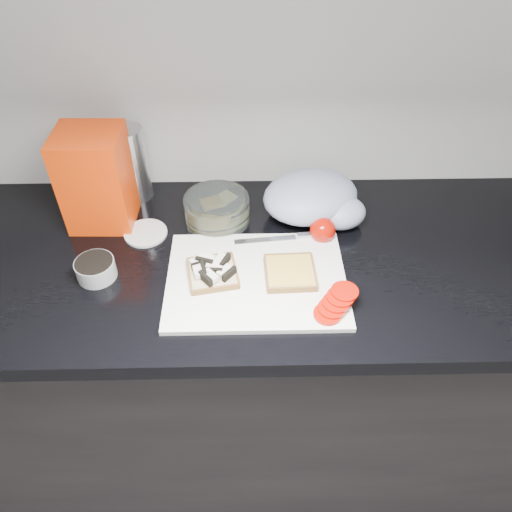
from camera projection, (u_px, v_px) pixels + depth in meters
The scene contains 14 objects.
base_cabinet at pixel (210, 367), 1.51m from camera, with size 3.50×0.60×0.86m, color black.
countertop at pixel (198, 260), 1.20m from camera, with size 3.50×0.64×0.04m, color black.
cutting_board at pixel (256, 279), 1.12m from camera, with size 0.40×0.30×0.01m, color white.
bread_left at pixel (212, 272), 1.11m from camera, with size 0.13×0.13×0.04m.
bread_right at pixel (290, 272), 1.12m from camera, with size 0.12×0.12×0.02m.
tomato_slices at pixel (336, 303), 1.04m from camera, with size 0.12×0.12×0.03m.
knife at pixel (292, 237), 1.21m from camera, with size 0.22×0.04×0.01m.
seed_tub at pixel (96, 268), 1.12m from camera, with size 0.09×0.09×0.05m.
tub_lid at pixel (146, 233), 1.24m from camera, with size 0.11×0.11×0.01m, color silver.
glass_bowl at pixel (217, 210), 1.26m from camera, with size 0.16×0.16×0.07m.
bread_bag at pixel (97, 179), 1.21m from camera, with size 0.16×0.14×0.24m, color #FA2C04.
steel_canister at pixel (132, 164), 1.29m from camera, with size 0.08×0.08×0.20m, color #B8B8BD.
grocery_bag at pixel (315, 199), 1.26m from camera, with size 0.29×0.26×0.11m.
whole_tomatoes at pixel (323, 230), 1.21m from camera, with size 0.06×0.06×0.06m.
Camera 1 is at (0.12, 0.33, 1.71)m, focal length 35.00 mm.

